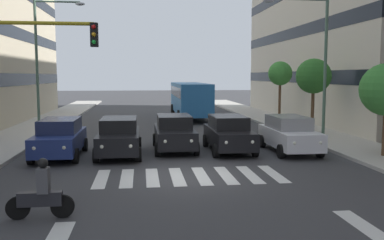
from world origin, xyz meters
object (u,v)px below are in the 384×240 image
car_4 (60,138)px  street_tree_2 (280,74)px  car_1 (229,133)px  car_3 (119,136)px  car_0 (289,134)px  street_lamp_right (44,53)px  street_tree_1 (313,76)px  street_lamp_left (315,54)px  car_2 (174,132)px  bus_behind_traffic (190,96)px  motorcycle_with_rider (41,194)px  traffic_light_gantry (13,75)px

car_4 → street_tree_2: (-14.25, -12.10, 2.89)m
car_1 → car_3: (5.19, 0.45, 0.00)m
car_0 → street_lamp_right: (12.69, -6.93, 4.09)m
car_3 → street_tree_1: bearing=-155.3°
car_3 → street_lamp_left: (-10.01, -1.83, 3.89)m
car_0 → car_2: 5.53m
car_3 → bus_behind_traffic: (-5.19, -16.64, 0.97)m
motorcycle_with_rider → street_tree_2: (-13.17, -20.43, 3.13)m
street_lamp_left → street_lamp_right: bearing=-18.9°
car_1 → car_3: size_ratio=1.00×
car_0 → car_4: bearing=-0.1°
car_4 → motorcycle_with_rider: 8.40m
car_1 → street_lamp_right: 12.45m
car_0 → traffic_light_gantry: 12.49m
car_1 → car_2: size_ratio=1.00×
street_lamp_right → car_2: bearing=141.6°
street_lamp_right → street_tree_2: 17.15m
car_3 → car_2: bearing=-157.6°
car_2 → street_lamp_left: (-7.40, -0.75, 3.89)m
street_lamp_left → motorcycle_with_rider: bearing=41.5°
car_4 → traffic_light_gantry: size_ratio=0.81×
car_0 → car_2: bearing=-11.9°
car_3 → street_lamp_left: 10.89m
car_4 → street_tree_1: 15.24m
car_3 → car_0: bearing=179.5°
motorcycle_with_rider → street_lamp_right: bearing=-78.4°
car_3 → motorcycle_with_rider: car_3 is taller
motorcycle_with_rider → street_lamp_left: (-11.54, -10.21, 4.13)m
car_1 → street_tree_1: (-6.22, -4.80, 2.71)m
car_2 → car_3: same height
car_4 → motorcycle_with_rider: bearing=97.4°
car_3 → street_lamp_left: size_ratio=0.59×
car_2 → motorcycle_with_rider: car_2 is taller
car_0 → car_4: (10.64, -0.01, 0.00)m
street_lamp_right → street_tree_1: street_lamp_right is taller
street_lamp_right → street_tree_2: street_lamp_right is taller
car_0 → car_1: (2.83, -0.52, 0.00)m
traffic_light_gantry → street_lamp_left: (-13.04, -7.01, 1.12)m
bus_behind_traffic → street_tree_1: street_tree_1 is taller
car_3 → traffic_light_gantry: 6.62m
street_tree_1 → car_2: bearing=25.4°
car_2 → bus_behind_traffic: 15.81m
street_lamp_left → street_tree_1: size_ratio=1.66×
car_2 → traffic_light_gantry: size_ratio=0.81×
car_0 → car_3: size_ratio=1.00×
bus_behind_traffic → street_lamp_left: 15.85m
motorcycle_with_rider → car_4: bearing=-82.6°
traffic_light_gantry → street_tree_2: (-14.67, -17.23, 0.12)m
motorcycle_with_rider → street_tree_1: (-12.95, -13.63, 2.95)m
street_tree_2 → car_3: bearing=46.0°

